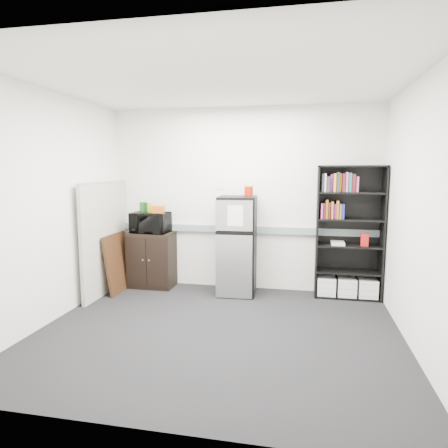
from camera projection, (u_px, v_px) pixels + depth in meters
name	position (u px, v px, depth m)	size (l,w,h in m)	color
floor	(218.00, 332.00, 4.44)	(4.00, 4.00, 0.00)	black
wall_back	(243.00, 199.00, 5.96)	(4.00, 0.02, 2.70)	white
wall_right	(419.00, 216.00, 3.87)	(0.02, 3.50, 2.70)	white
wall_left	(50.00, 208.00, 4.65)	(0.02, 3.50, 2.70)	white
ceiling	(217.00, 80.00, 4.08)	(4.00, 3.50, 0.02)	white
electrical_raceway	(242.00, 229.00, 5.99)	(3.92, 0.05, 0.10)	gray
wall_note	(220.00, 186.00, 6.00)	(0.14, 0.00, 0.10)	white
bookshelf	(349.00, 233.00, 5.54)	(0.90, 0.34, 1.85)	black
cubicle_partition	(105.00, 238.00, 5.76)	(0.06, 1.30, 1.62)	#ACA599
cabinet	(152.00, 260.00, 6.11)	(0.68, 0.45, 0.85)	black
microwave	(150.00, 223.00, 6.02)	(0.55, 0.37, 0.31)	black
snack_box_a	(142.00, 207.00, 6.05)	(0.07, 0.05, 0.15)	#17521D
snack_box_b	(145.00, 207.00, 6.04)	(0.07, 0.05, 0.15)	#0D3B12
snack_box_c	(150.00, 208.00, 6.02)	(0.07, 0.05, 0.14)	gold
snack_bag	(158.00, 209.00, 5.95)	(0.18, 0.10, 0.10)	#BD4B12
refrigerator	(237.00, 246.00, 5.73)	(0.56, 0.58, 1.41)	black
coffee_can	(249.00, 190.00, 5.72)	(0.13, 0.13, 0.17)	#A31407
framed_poster	(118.00, 263.00, 5.88)	(0.15, 0.67, 0.86)	#301C0D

